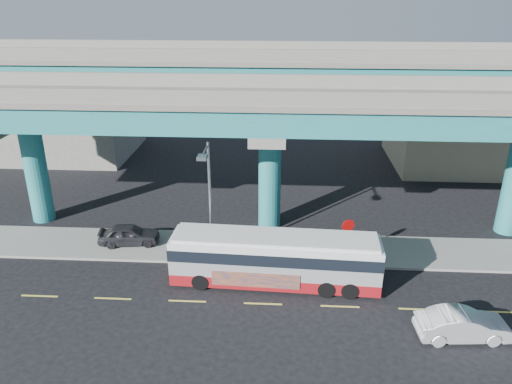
# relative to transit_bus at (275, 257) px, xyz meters

# --- Properties ---
(ground) EXTENTS (120.00, 120.00, 0.00)m
(ground) POSITION_rel_transit_bus_xyz_m (-0.57, -1.76, -1.61)
(ground) COLOR black
(ground) RESTS_ON ground
(sidewalk) EXTENTS (70.00, 4.00, 0.15)m
(sidewalk) POSITION_rel_transit_bus_xyz_m (-0.57, 3.74, -1.53)
(sidewalk) COLOR gray
(sidewalk) RESTS_ON ground
(lane_markings) EXTENTS (58.00, 0.12, 0.01)m
(lane_markings) POSITION_rel_transit_bus_xyz_m (-0.57, -2.06, -1.60)
(lane_markings) COLOR #D8C64C
(lane_markings) RESTS_ON ground
(viaduct) EXTENTS (52.00, 12.40, 11.70)m
(viaduct) POSITION_rel_transit_bus_xyz_m (-0.57, 7.34, 7.53)
(viaduct) COLOR #206D7B
(viaduct) RESTS_ON ground
(building_beige) EXTENTS (14.00, 10.23, 7.00)m
(building_beige) POSITION_rel_transit_bus_xyz_m (17.43, 21.22, 1.90)
(building_beige) COLOR tan
(building_beige) RESTS_ON ground
(building_concrete) EXTENTS (12.00, 10.00, 9.00)m
(building_concrete) POSITION_rel_transit_bus_xyz_m (-20.57, 22.24, 2.89)
(building_concrete) COLOR gray
(building_concrete) RESTS_ON ground
(transit_bus) EXTENTS (11.55, 3.01, 2.94)m
(transit_bus) POSITION_rel_transit_bus_xyz_m (0.00, 0.00, 0.00)
(transit_bus) COLOR maroon
(transit_bus) RESTS_ON ground
(sedan) EXTENTS (2.14, 4.54, 1.42)m
(sedan) POSITION_rel_transit_bus_xyz_m (8.90, -4.18, -0.90)
(sedan) COLOR #B6B6BB
(sedan) RESTS_ON ground
(parked_car) EXTENTS (2.54, 4.22, 1.30)m
(parked_car) POSITION_rel_transit_bus_xyz_m (-9.35, 3.74, -0.81)
(parked_car) COLOR #2A2B2F
(parked_car) RESTS_ON sidewalk
(street_lamp) EXTENTS (0.50, 2.41, 7.33)m
(street_lamp) POSITION_rel_transit_bus_xyz_m (-3.84, 1.69, 3.33)
(street_lamp) COLOR gray
(street_lamp) RESTS_ON sidewalk
(stop_sign) EXTENTS (0.78, 0.31, 2.73)m
(stop_sign) POSITION_rel_transit_bus_xyz_m (4.18, 2.41, 0.52)
(stop_sign) COLOR gray
(stop_sign) RESTS_ON sidewalk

